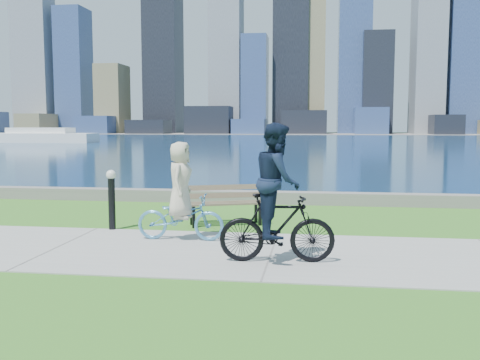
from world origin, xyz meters
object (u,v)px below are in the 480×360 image
object	(u,v)px
bollard_lamp	(112,196)
cyclist_woman	(180,204)
cyclist_man	(277,204)
park_bench	(225,201)

from	to	relation	value
bollard_lamp	cyclist_woman	distance (m)	1.95
cyclist_man	park_bench	bearing A→B (deg)	18.71
cyclist_woman	cyclist_man	bearing A→B (deg)	-126.23
park_bench	cyclist_woman	bearing A→B (deg)	-127.24
park_bench	bollard_lamp	size ratio (longest dim) A/B	1.39
bollard_lamp	cyclist_woman	size ratio (longest dim) A/B	0.68
cyclist_woman	bollard_lamp	bearing A→B (deg)	63.80
park_bench	cyclist_woman	world-z (taller)	cyclist_woman
park_bench	cyclist_man	xyz separation A→B (m)	(1.45, -3.32, 0.44)
bollard_lamp	cyclist_woman	xyz separation A→B (m)	(1.76, -0.85, -0.02)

